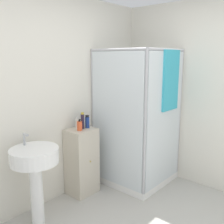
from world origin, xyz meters
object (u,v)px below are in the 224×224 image
at_px(lotion_bottle_white, 77,124).
at_px(shampoo_bottle_tall_black, 83,121).
at_px(sink, 35,165).
at_px(shampoo_bottle_blue, 87,122).
at_px(soap_dispenser, 80,126).

bearing_deg(lotion_bottle_white, shampoo_bottle_tall_black, -24.26).
relative_size(shampoo_bottle_tall_black, lotion_bottle_white, 1.28).
distance_m(sink, shampoo_bottle_blue, 0.94).
bearing_deg(sink, lotion_bottle_white, 14.34).
bearing_deg(shampoo_bottle_blue, sink, -170.85).
height_order(shampoo_bottle_blue, lotion_bottle_white, shampoo_bottle_blue).
relative_size(soap_dispenser, shampoo_bottle_tall_black, 0.70).
distance_m(shampoo_bottle_blue, lotion_bottle_white, 0.14).
distance_m(soap_dispenser, shampoo_bottle_tall_black, 0.11).
relative_size(soap_dispenser, lotion_bottle_white, 0.90).
height_order(soap_dispenser, shampoo_bottle_tall_black, shampoo_bottle_tall_black).
relative_size(sink, shampoo_bottle_tall_black, 4.74).
distance_m(sink, shampoo_bottle_tall_black, 0.89).
relative_size(sink, shampoo_bottle_blue, 5.99).
bearing_deg(shampoo_bottle_tall_black, shampoo_bottle_blue, -18.37).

